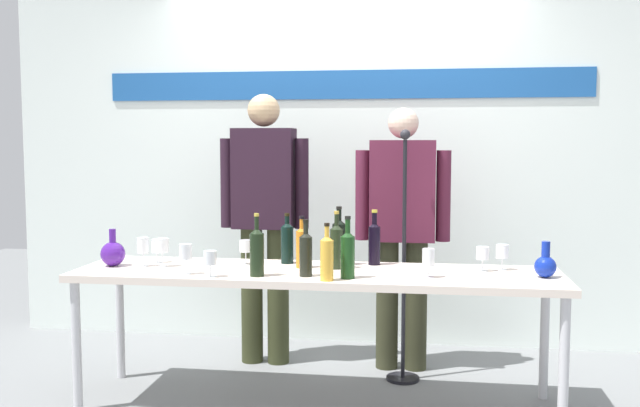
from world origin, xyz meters
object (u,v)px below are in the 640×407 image
at_px(wine_glass_left_2, 186,252).
at_px(wine_glass_left_0, 157,247).
at_px(wine_bottle_6, 337,245).
at_px(wine_glass_right_0, 428,258).
at_px(wine_bottle_7, 374,242).
at_px(wine_glass_right_2, 502,252).
at_px(wine_bottle_1, 302,246).
at_px(presenter_right, 402,222).
at_px(wine_glass_left_1, 210,258).
at_px(wine_bottle_3, 306,252).
at_px(wine_bottle_8, 257,251).
at_px(wine_bottle_4, 327,256).
at_px(decanter_blue_right, 545,265).
at_px(presenter_left, 264,211).
at_px(wine_glass_left_3, 246,247).
at_px(decanter_blue_left, 113,253).
at_px(microphone_stand, 404,298).
at_px(wine_bottle_2, 348,253).
at_px(wine_bottle_0, 339,240).
at_px(wine_bottle_5, 287,241).
at_px(wine_glass_right_1, 483,254).
at_px(wine_glass_left_4, 162,246).
at_px(display_table, 316,281).

bearing_deg(wine_glass_left_2, wine_glass_left_0, 131.61).
xyz_separation_m(wine_bottle_6, wine_glass_right_0, (0.50, -0.18, -0.03)).
bearing_deg(wine_bottle_7, wine_glass_right_2, -5.38).
distance_m(wine_bottle_1, wine_glass_right_2, 1.09).
bearing_deg(presenter_right, wine_glass_right_2, -43.97).
bearing_deg(wine_glass_left_1, wine_bottle_3, 10.85).
bearing_deg(wine_bottle_8, wine_bottle_4, -9.97).
distance_m(decanter_blue_right, wine_bottle_6, 1.10).
distance_m(presenter_left, wine_bottle_8, 0.92).
bearing_deg(wine_glass_left_3, wine_glass_right_2, 1.01).
xyz_separation_m(decanter_blue_left, wine_bottle_7, (1.45, 0.25, 0.06)).
bearing_deg(wine_glass_left_1, wine_bottle_1, 38.29).
height_order(wine_bottle_3, microphone_stand, microphone_stand).
relative_size(wine_bottle_1, wine_glass_right_0, 1.92).
bearing_deg(wine_glass_left_3, decanter_blue_left, -167.41).
height_order(wine_bottle_2, wine_bottle_3, wine_bottle_2).
height_order(wine_bottle_0, wine_bottle_7, wine_bottle_0).
xyz_separation_m(presenter_left, wine_bottle_5, (0.24, -0.49, -0.12)).
relative_size(wine_bottle_3, wine_bottle_5, 1.02).
xyz_separation_m(wine_glass_right_0, wine_glass_right_1, (0.29, 0.22, -0.01)).
bearing_deg(microphone_stand, wine_glass_left_1, -143.20).
relative_size(wine_bottle_2, wine_bottle_4, 1.10).
distance_m(wine_bottle_6, microphone_stand, 0.65).
bearing_deg(wine_glass_right_2, microphone_stand, 150.17).
relative_size(wine_bottle_0, wine_glass_left_1, 2.43).
bearing_deg(microphone_stand, wine_bottle_0, -141.74).
bearing_deg(wine_glass_left_4, wine_bottle_7, 11.43).
height_order(wine_bottle_8, wine_glass_right_2, wine_bottle_8).
distance_m(display_table, wine_glass_left_3, 0.47).
xyz_separation_m(presenter_left, wine_glass_left_2, (-0.22, -0.90, -0.13)).
bearing_deg(display_table, wine_bottle_1, 139.09).
xyz_separation_m(decanter_blue_left, presenter_left, (0.71, 0.72, 0.17)).
height_order(wine_bottle_4, wine_glass_left_1, wine_bottle_4).
distance_m(wine_bottle_3, wine_glass_right_0, 0.63).
bearing_deg(wine_bottle_3, wine_glass_left_4, 169.36).
xyz_separation_m(display_table, wine_bottle_6, (0.10, 0.08, 0.19)).
xyz_separation_m(presenter_left, wine_bottle_4, (0.54, -0.96, -0.12)).
relative_size(wine_bottle_1, wine_glass_right_2, 2.06).
height_order(decanter_blue_left, presenter_right, presenter_right).
height_order(wine_bottle_0, wine_bottle_1, wine_bottle_0).
distance_m(wine_glass_left_3, microphone_stand, 1.01).
height_order(wine_bottle_2, wine_bottle_8, wine_bottle_8).
distance_m(decanter_blue_left, microphone_stand, 1.71).
relative_size(display_table, wine_bottle_2, 8.20).
relative_size(wine_bottle_4, wine_bottle_6, 0.92).
height_order(wine_glass_left_2, wine_glass_right_2, wine_glass_left_2).
relative_size(presenter_right, wine_glass_left_3, 11.84).
height_order(decanter_blue_right, microphone_stand, microphone_stand).
bearing_deg(presenter_right, wine_glass_left_3, -147.11).
relative_size(wine_bottle_1, wine_bottle_3, 0.97).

